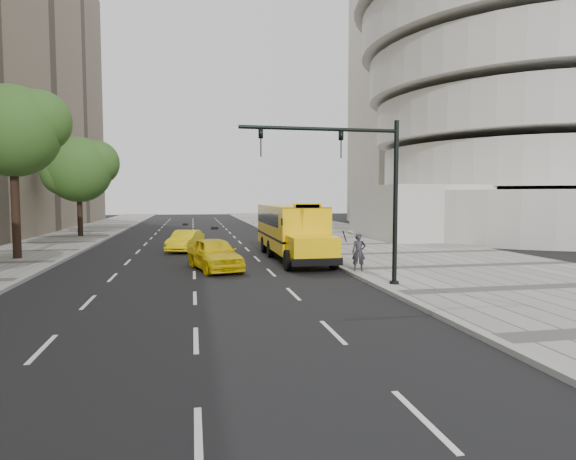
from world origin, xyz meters
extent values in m
plane|color=black|center=(0.00, 0.00, 0.00)|extent=(140.00, 140.00, 0.00)
cube|color=gray|center=(12.00, 0.00, 0.07)|extent=(12.00, 140.00, 0.15)
cube|color=gray|center=(6.00, 0.00, 0.07)|extent=(0.30, 140.00, 0.15)
cube|color=gray|center=(-8.00, 0.00, 0.07)|extent=(0.30, 140.00, 0.15)
cylinder|color=silver|center=(30.00, 14.00, 2.00)|extent=(32.00, 32.00, 4.00)
cylinder|color=silver|center=(30.00, 14.00, 6.10)|extent=(26.00, 26.00, 3.60)
cylinder|color=silver|center=(30.00, 14.00, 10.30)|extent=(27.60, 27.60, 3.60)
cylinder|color=silver|center=(30.00, 14.00, 14.50)|extent=(29.20, 29.20, 3.60)
cylinder|color=silver|center=(30.00, 14.00, 18.70)|extent=(30.80, 30.80, 3.60)
cube|color=#BCB4A4|center=(28.00, 34.00, 17.50)|extent=(14.00, 12.00, 35.00)
cube|color=silver|center=(17.00, 10.00, 2.20)|extent=(8.00, 10.00, 4.40)
cylinder|color=black|center=(-10.50, 1.76, 3.13)|extent=(0.44, 0.44, 6.27)
sphere|color=#2B521B|center=(-10.50, 1.76, 7.05)|extent=(4.93, 4.93, 4.93)
sphere|color=#2B521B|center=(-9.27, 2.06, 7.65)|extent=(3.45, 3.45, 3.45)
cylinder|color=black|center=(-10.50, 16.97, 2.58)|extent=(0.44, 0.44, 5.17)
sphere|color=#2B521B|center=(-10.50, 16.97, 5.81)|extent=(5.54, 5.54, 5.54)
sphere|color=#2B521B|center=(-9.11, 17.27, 6.41)|extent=(3.88, 3.88, 3.88)
sphere|color=#2B521B|center=(-11.61, 16.57, 5.41)|extent=(3.60, 3.60, 3.60)
cube|color=yellow|center=(4.50, 0.59, 1.77)|extent=(2.50, 9.00, 2.45)
cube|color=yellow|center=(4.50, -4.91, 1.10)|extent=(2.20, 2.00, 1.10)
cube|color=black|center=(4.50, -5.79, 0.55)|extent=(2.38, 0.25, 0.35)
cube|color=black|center=(4.50, 0.59, 1.25)|extent=(2.52, 9.00, 0.12)
cube|color=black|center=(4.50, -3.85, 2.25)|extent=(2.05, 0.10, 0.90)
cube|color=black|center=(4.50, 1.09, 2.25)|extent=(2.52, 7.50, 0.70)
cube|color=yellow|center=(4.50, -3.86, 3.05)|extent=(1.40, 0.12, 0.28)
ellipsoid|color=silver|center=(6.02, -6.31, 1.90)|extent=(0.32, 0.32, 0.14)
cylinder|color=black|center=(5.78, -6.09, 1.70)|extent=(0.36, 0.47, 0.58)
cylinder|color=black|center=(3.37, -4.61, 0.50)|extent=(0.30, 1.00, 1.00)
cylinder|color=black|center=(5.63, -4.61, 0.50)|extent=(0.30, 1.00, 1.00)
cylinder|color=black|center=(3.37, 0.59, 0.50)|extent=(0.30, 1.00, 1.00)
cylinder|color=black|center=(5.63, 0.59, 0.50)|extent=(0.30, 1.00, 1.00)
cylinder|color=black|center=(3.37, 3.09, 0.50)|extent=(0.30, 1.00, 1.00)
cylinder|color=black|center=(5.63, 3.09, 0.50)|extent=(0.30, 1.00, 1.00)
imported|color=yellow|center=(-0.02, -3.70, 0.78)|extent=(2.88, 4.89, 1.56)
imported|color=yellow|center=(-1.51, 4.65, 0.67)|extent=(2.53, 4.33, 1.35)
imported|color=#312E35|center=(6.33, -6.24, 1.01)|extent=(0.71, 0.56, 1.72)
cylinder|color=black|center=(6.60, -9.55, 3.20)|extent=(0.18, 0.18, 6.40)
cylinder|color=black|center=(6.60, -9.55, 0.12)|extent=(0.36, 0.36, 0.25)
cylinder|color=black|center=(3.60, -9.55, 6.00)|extent=(6.00, 0.14, 0.14)
imported|color=black|center=(4.40, -9.55, 5.45)|extent=(0.16, 0.20, 1.00)
imported|color=black|center=(1.40, -9.55, 5.45)|extent=(0.16, 0.20, 1.00)
camera|label=1|loc=(-1.04, -26.83, 3.53)|focal=30.00mm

